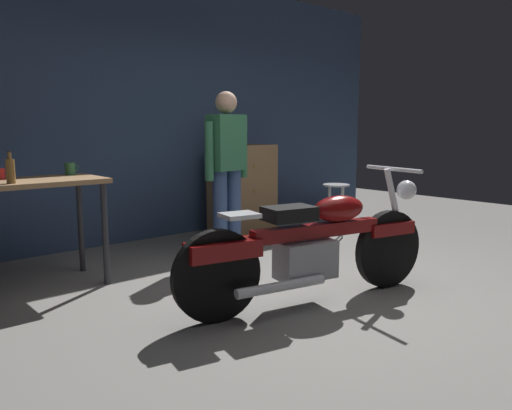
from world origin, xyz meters
TOP-DOWN VIEW (x-y plane):
  - ground_plane at (0.00, 0.00)m, footprint 12.00×12.00m
  - back_wall at (0.00, 2.80)m, footprint 8.00×0.12m
  - workbench at (-1.69, 1.66)m, footprint 1.30×0.64m
  - motorcycle at (-0.12, -0.05)m, footprint 2.16×0.75m
  - person_standing at (0.29, 1.54)m, footprint 0.57×0.26m
  - shop_stool at (1.80, 1.35)m, footprint 0.32×0.32m
  - wooden_dresser at (1.13, 2.30)m, footprint 0.80×0.47m
  - mug_green_speckled at (-1.19, 1.87)m, footprint 0.12×0.09m
  - mug_red_diner at (-1.77, 1.83)m, footprint 0.11×0.08m
  - bottle at (-1.78, 1.46)m, footprint 0.06×0.06m

SIDE VIEW (x-z plane):
  - ground_plane at x=0.00m, z-range 0.00..0.00m
  - motorcycle at x=-0.12m, z-range -0.05..0.95m
  - shop_stool at x=1.80m, z-range 0.18..0.82m
  - wooden_dresser at x=1.13m, z-range 0.00..1.10m
  - workbench at x=-1.69m, z-range 0.34..1.24m
  - person_standing at x=0.29m, z-range 0.09..1.76m
  - mug_red_diner at x=-1.77m, z-range 0.90..0.99m
  - mug_green_speckled at x=-1.19m, z-range 0.90..1.01m
  - bottle at x=-1.78m, z-range 0.88..1.12m
  - back_wall at x=0.00m, z-range 0.00..3.10m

